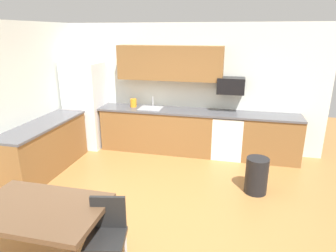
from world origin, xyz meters
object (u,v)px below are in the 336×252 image
object	(u,v)px
oven_range	(227,135)
chair_near_table	(107,231)
trash_bin	(256,175)
kettle	(133,103)
refrigerator	(86,105)
dining_table	(39,212)
microwave	(231,86)

from	to	relation	value
oven_range	chair_near_table	xyz separation A→B (m)	(-1.13, -3.48, 0.05)
oven_range	trash_bin	size ratio (longest dim) A/B	1.52
oven_range	kettle	xyz separation A→B (m)	(-2.07, 0.05, 0.56)
refrigerator	trash_bin	world-z (taller)	refrigerator
kettle	dining_table	bearing A→B (deg)	-86.87
dining_table	trash_bin	size ratio (longest dim) A/B	2.33
dining_table	kettle	world-z (taller)	kettle
microwave	trash_bin	world-z (taller)	microwave
oven_range	dining_table	size ratio (longest dim) A/B	0.65
chair_near_table	trash_bin	bearing A→B (deg)	51.55
refrigerator	kettle	xyz separation A→B (m)	(1.08, 0.13, 0.08)
microwave	dining_table	world-z (taller)	microwave
microwave	refrigerator	bearing A→B (deg)	-176.73
oven_range	microwave	bearing A→B (deg)	90.00
dining_table	kettle	bearing A→B (deg)	93.13
oven_range	dining_table	bearing A→B (deg)	-117.69
trash_bin	oven_range	bearing A→B (deg)	110.56
microwave	dining_table	bearing A→B (deg)	-117.04
microwave	oven_range	bearing A→B (deg)	-90.00
oven_range	trash_bin	world-z (taller)	oven_range
chair_near_table	trash_bin	xyz separation A→B (m)	(1.65, 2.08, -0.20)
refrigerator	trash_bin	size ratio (longest dim) A/B	3.14
trash_bin	kettle	bearing A→B (deg)	150.71
dining_table	refrigerator	bearing A→B (deg)	110.23
microwave	chair_near_table	bearing A→B (deg)	-107.43
dining_table	microwave	bearing A→B (deg)	62.96
oven_range	chair_near_table	size ratio (longest dim) A/B	1.07
oven_range	kettle	bearing A→B (deg)	178.61
kettle	chair_near_table	bearing A→B (deg)	-75.10
microwave	chair_near_table	distance (m)	3.88
dining_table	trash_bin	distance (m)	3.24
dining_table	trash_bin	bearing A→B (deg)	42.00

